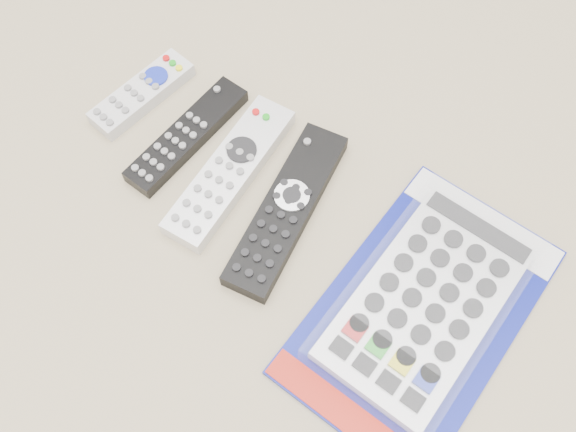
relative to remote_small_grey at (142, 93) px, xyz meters
The scene contains 5 objects.
remote_small_grey is the anchor object (origin of this frame).
remote_slim_black 0.09m from the remote_small_grey, 13.66° to the right, with size 0.06×0.18×0.02m.
remote_silver_dvd 0.16m from the remote_small_grey, 12.27° to the right, with size 0.06×0.21×0.02m.
remote_large_black 0.24m from the remote_small_grey, ahead, with size 0.08×0.23×0.02m.
jumbo_remote_packaged 0.43m from the remote_small_grey, ahead, with size 0.21×0.32×0.04m.
Camera 1 is at (0.18, -0.30, 0.65)m, focal length 40.00 mm.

